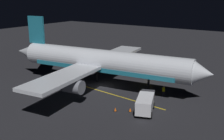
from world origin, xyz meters
TOP-DOWN VIEW (x-y plane):
  - ground_plane at (0.00, 0.00)m, footprint 180.00×180.00m
  - apron_guide_stripe at (2.01, 4.00)m, footprint 1.89×18.34m
  - airliner at (0.07, -0.59)m, footprint 33.22×37.97m
  - baggage_truck at (4.67, 10.85)m, footprint 6.88×4.23m
  - catering_truck at (-11.22, 3.29)m, footprint 6.58×4.90m
  - ground_crew_worker at (-1.99, 10.67)m, footprint 0.40×0.40m
  - traffic_cone_near_left at (6.10, 9.22)m, footprint 0.50×0.50m
  - traffic_cone_near_right at (7.16, 7.41)m, footprint 0.50×0.50m

SIDE VIEW (x-z plane):
  - ground_plane at x=0.00m, z-range -0.20..0.00m
  - apron_guide_stripe at x=2.01m, z-range 0.00..0.01m
  - traffic_cone_near_left at x=6.10m, z-range -0.03..0.52m
  - traffic_cone_near_right at x=7.16m, z-range -0.03..0.52m
  - ground_crew_worker at x=-1.99m, z-range 0.02..1.76m
  - catering_truck at x=-11.22m, z-range 0.07..2.27m
  - baggage_truck at x=4.67m, z-range 0.07..2.34m
  - airliner at x=0.07m, z-range -1.38..10.56m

